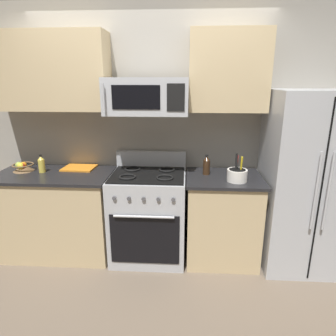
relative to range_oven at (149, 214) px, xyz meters
The scene contains 14 objects.
ground_plane 0.81m from the range_oven, 90.00° to the right, with size 16.00×16.00×0.00m, color #6B5B4C.
wall_back 0.92m from the range_oven, 90.00° to the left, with size 8.00×0.10×2.60m, color #9E998E.
counter_left 0.99m from the range_oven, behind, with size 1.20×0.65×0.91m.
range_oven is the anchor object (origin of this frame).
counter_right 0.77m from the range_oven, ahead, with size 0.76×0.65×0.91m.
refrigerator 1.60m from the range_oven, ahead, with size 0.77×0.76×1.76m.
microwave 1.22m from the range_oven, 90.01° to the left, with size 0.79×0.44×0.34m.
upper_cabinets_left 1.76m from the range_oven, behind, with size 1.19×0.34×0.75m.
upper_cabinets_right 1.65m from the range_oven, 12.51° to the left, with size 0.75×0.34×0.75m.
utensil_crock 1.01m from the range_oven, ahead, with size 0.19×0.19×0.27m.
fruit_basket 1.43m from the range_oven, behind, with size 0.22×0.22×0.10m.
cutting_board 0.92m from the range_oven, 166.25° to the left, with size 0.34×0.26×0.02m, color orange.
bottle_soy 0.80m from the range_oven, ahead, with size 0.07×0.07×0.21m.
bottle_oil 1.24m from the range_oven, behind, with size 0.07×0.07×0.19m.
Camera 1 is at (0.38, -2.20, 1.84)m, focal length 31.76 mm.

